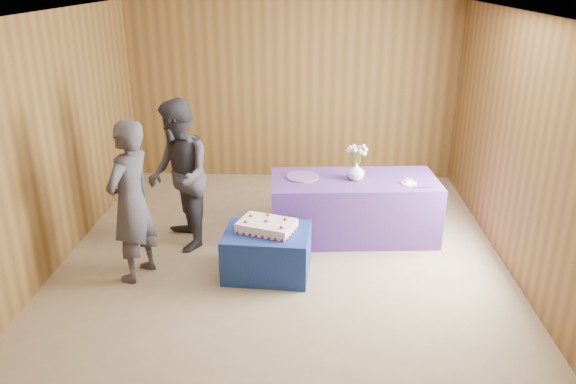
# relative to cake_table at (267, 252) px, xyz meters

# --- Properties ---
(ground) EXTENTS (6.00, 6.00, 0.00)m
(ground) POSITION_rel_cake_table_xyz_m (0.15, 0.15, -0.25)
(ground) COLOR gray
(ground) RESTS_ON ground
(room_shell) EXTENTS (5.04, 6.04, 2.72)m
(room_shell) POSITION_rel_cake_table_xyz_m (0.15, 0.15, 1.55)
(room_shell) COLOR brown
(room_shell) RESTS_ON ground
(cake_table) EXTENTS (0.95, 0.76, 0.50)m
(cake_table) POSITION_rel_cake_table_xyz_m (0.00, 0.00, 0.00)
(cake_table) COLOR #1A3F92
(cake_table) RESTS_ON ground
(serving_table) EXTENTS (2.06, 1.05, 0.75)m
(serving_table) POSITION_rel_cake_table_xyz_m (0.98, 0.99, 0.12)
(serving_table) COLOR #4C328B
(serving_table) RESTS_ON ground
(sheet_cake) EXTENTS (0.70, 0.58, 0.14)m
(sheet_cake) POSITION_rel_cake_table_xyz_m (-0.00, 0.03, 0.30)
(sheet_cake) COLOR white
(sheet_cake) RESTS_ON cake_table
(vase) EXTENTS (0.26, 0.26, 0.21)m
(vase) POSITION_rel_cake_table_xyz_m (1.00, 0.96, 0.61)
(vase) COLOR silver
(vase) RESTS_ON serving_table
(flower_spray) EXTENTS (0.25, 0.24, 0.19)m
(flower_spray) POSITION_rel_cake_table_xyz_m (1.00, 0.96, 0.87)
(flower_spray) COLOR #2D6127
(flower_spray) RESTS_ON vase
(platter) EXTENTS (0.46, 0.46, 0.02)m
(platter) POSITION_rel_cake_table_xyz_m (0.36, 1.00, 0.51)
(platter) COLOR #7953A7
(platter) RESTS_ON serving_table
(plate) EXTENTS (0.22, 0.22, 0.01)m
(plate) POSITION_rel_cake_table_xyz_m (1.61, 0.85, 0.51)
(plate) COLOR white
(plate) RESTS_ON serving_table
(cake_slice) EXTENTS (0.06, 0.06, 0.07)m
(cake_slice) POSITION_rel_cake_table_xyz_m (1.61, 0.85, 0.54)
(cake_slice) COLOR white
(cake_slice) RESTS_ON plate
(knife) EXTENTS (0.26, 0.04, 0.00)m
(knife) POSITION_rel_cake_table_xyz_m (1.73, 0.72, 0.50)
(knife) COLOR silver
(knife) RESTS_ON serving_table
(guest_left) EXTENTS (0.60, 0.73, 1.73)m
(guest_left) POSITION_rel_cake_table_xyz_m (-1.39, -0.12, 0.61)
(guest_left) COLOR #383842
(guest_left) RESTS_ON ground
(guest_right) EXTENTS (0.96, 1.05, 1.77)m
(guest_right) POSITION_rel_cake_table_xyz_m (-1.06, 0.63, 0.63)
(guest_right) COLOR #2E2E37
(guest_right) RESTS_ON ground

